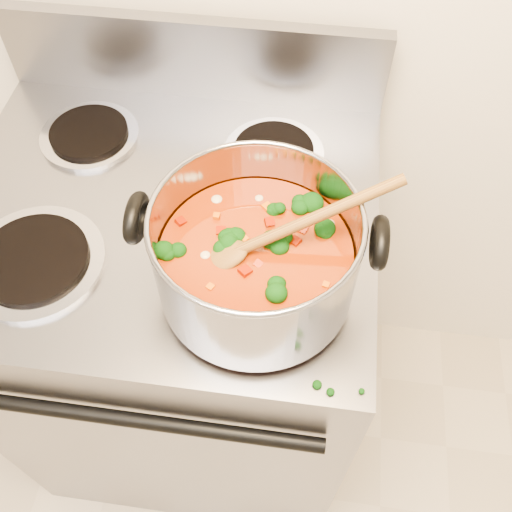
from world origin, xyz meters
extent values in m
cube|color=gray|center=(0.03, 1.16, 0.46)|extent=(0.73, 0.63, 0.92)
cube|color=gray|center=(0.03, 1.45, 1.00)|extent=(0.73, 0.03, 0.16)
cylinder|color=black|center=(0.03, 0.83, 0.80)|extent=(0.62, 0.02, 0.02)
cylinder|color=#A5A5AD|center=(-0.14, 1.02, 0.92)|extent=(0.22, 0.22, 0.01)
cylinder|color=black|center=(-0.14, 1.02, 0.93)|extent=(0.17, 0.17, 0.01)
cylinder|color=#A5A5AD|center=(0.20, 1.02, 0.92)|extent=(0.22, 0.22, 0.01)
cylinder|color=black|center=(0.20, 1.02, 0.93)|extent=(0.17, 0.17, 0.01)
cylinder|color=#A5A5AD|center=(-0.14, 1.30, 0.92)|extent=(0.18, 0.18, 0.01)
cylinder|color=black|center=(-0.14, 1.30, 0.93)|extent=(0.14, 0.14, 0.01)
cylinder|color=#A5A5AD|center=(0.20, 1.30, 0.92)|extent=(0.18, 0.18, 0.01)
cylinder|color=black|center=(0.20, 1.30, 0.93)|extent=(0.14, 0.14, 0.01)
cylinder|color=#93939A|center=(0.21, 1.01, 1.01)|extent=(0.28, 0.28, 0.15)
torus|color=#93939A|center=(0.21, 1.01, 1.09)|extent=(0.29, 0.29, 0.01)
cylinder|color=maroon|center=(0.21, 1.01, 0.98)|extent=(0.27, 0.27, 0.09)
torus|color=black|center=(0.05, 1.01, 1.07)|extent=(0.02, 0.08, 0.08)
torus|color=black|center=(0.37, 1.02, 1.07)|extent=(0.02, 0.08, 0.08)
ellipsoid|color=black|center=(0.24, 1.09, 1.02)|extent=(0.04, 0.04, 0.03)
ellipsoid|color=black|center=(0.24, 0.91, 1.02)|extent=(0.04, 0.04, 0.03)
ellipsoid|color=black|center=(0.23, 0.93, 1.02)|extent=(0.04, 0.04, 0.03)
ellipsoid|color=black|center=(0.12, 0.98, 1.02)|extent=(0.04, 0.04, 0.03)
ellipsoid|color=black|center=(0.28, 1.01, 1.02)|extent=(0.04, 0.04, 0.03)
ellipsoid|color=black|center=(0.21, 0.99, 1.02)|extent=(0.04, 0.04, 0.03)
ellipsoid|color=black|center=(0.15, 1.06, 1.02)|extent=(0.04, 0.04, 0.03)
ellipsoid|color=black|center=(0.21, 0.99, 1.02)|extent=(0.04, 0.04, 0.03)
ellipsoid|color=#972405|center=(0.22, 0.94, 1.02)|extent=(0.01, 0.01, 0.01)
ellipsoid|color=#972405|center=(0.30, 1.07, 1.02)|extent=(0.01, 0.01, 0.01)
ellipsoid|color=#972405|center=(0.31, 0.96, 1.02)|extent=(0.01, 0.01, 0.01)
ellipsoid|color=#972405|center=(0.17, 0.90, 1.02)|extent=(0.01, 0.01, 0.01)
ellipsoid|color=#972405|center=(0.21, 0.93, 1.02)|extent=(0.01, 0.01, 0.01)
ellipsoid|color=#972405|center=(0.24, 1.06, 1.02)|extent=(0.01, 0.01, 0.01)
ellipsoid|color=#972405|center=(0.18, 1.13, 1.02)|extent=(0.01, 0.01, 0.01)
ellipsoid|color=#972405|center=(0.12, 1.02, 1.02)|extent=(0.01, 0.01, 0.01)
ellipsoid|color=#972405|center=(0.26, 0.97, 1.02)|extent=(0.01, 0.01, 0.01)
ellipsoid|color=#972405|center=(0.30, 1.03, 1.02)|extent=(0.01, 0.01, 0.01)
ellipsoid|color=#CD590B|center=(0.25, 1.05, 1.02)|extent=(0.01, 0.01, 0.01)
ellipsoid|color=#CD590B|center=(0.29, 1.10, 1.02)|extent=(0.01, 0.01, 0.01)
ellipsoid|color=#CD590B|center=(0.18, 1.11, 1.02)|extent=(0.01, 0.01, 0.01)
ellipsoid|color=#CD590B|center=(0.15, 0.99, 1.02)|extent=(0.01, 0.01, 0.01)
ellipsoid|color=#CD590B|center=(0.20, 1.01, 1.02)|extent=(0.01, 0.01, 0.01)
ellipsoid|color=#CD590B|center=(0.25, 1.06, 1.02)|extent=(0.01, 0.01, 0.01)
ellipsoid|color=#CD590B|center=(0.20, 0.98, 1.02)|extent=(0.01, 0.01, 0.01)
ellipsoid|color=#CD590B|center=(0.15, 0.95, 1.02)|extent=(0.01, 0.01, 0.01)
ellipsoid|color=tan|center=(0.23, 1.05, 1.02)|extent=(0.02, 0.02, 0.01)
ellipsoid|color=tan|center=(0.23, 0.96, 1.02)|extent=(0.02, 0.02, 0.01)
ellipsoid|color=tan|center=(0.15, 0.98, 1.02)|extent=(0.02, 0.02, 0.01)
ellipsoid|color=tan|center=(0.19, 1.01, 1.02)|extent=(0.02, 0.02, 0.01)
ellipsoid|color=tan|center=(0.30, 1.09, 1.02)|extent=(0.02, 0.02, 0.01)
ellipsoid|color=brown|center=(0.17, 1.00, 1.02)|extent=(0.09, 0.07, 0.05)
cylinder|color=brown|center=(0.28, 1.04, 1.07)|extent=(0.24, 0.10, 0.11)
ellipsoid|color=black|center=(0.37, 1.14, 0.92)|extent=(0.01, 0.01, 0.01)
ellipsoid|color=black|center=(0.30, 1.16, 0.92)|extent=(0.01, 0.01, 0.01)
ellipsoid|color=black|center=(0.25, 1.23, 0.92)|extent=(0.01, 0.01, 0.01)
camera|label=1|loc=(0.27, 0.56, 1.66)|focal=40.00mm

